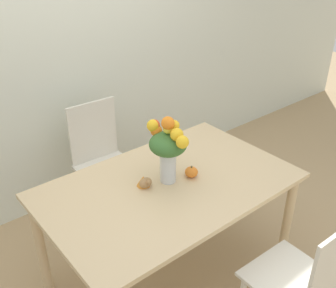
# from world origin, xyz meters

# --- Properties ---
(ground_plane) EXTENTS (12.00, 12.00, 0.00)m
(ground_plane) POSITION_xyz_m (0.00, 0.00, 0.00)
(ground_plane) COLOR tan
(wall_back) EXTENTS (8.00, 0.06, 2.70)m
(wall_back) POSITION_xyz_m (0.00, 1.28, 1.35)
(wall_back) COLOR silver
(wall_back) RESTS_ON ground_plane
(dining_table) EXTENTS (1.50, 0.94, 0.76)m
(dining_table) POSITION_xyz_m (0.00, 0.00, 0.67)
(dining_table) COLOR #D1B284
(dining_table) RESTS_ON ground_plane
(flower_vase) EXTENTS (0.22, 0.31, 0.42)m
(flower_vase) POSITION_xyz_m (0.02, 0.03, 1.00)
(flower_vase) COLOR silver
(flower_vase) RESTS_ON dining_table
(pumpkin) EXTENTS (0.08, 0.08, 0.07)m
(pumpkin) POSITION_xyz_m (0.15, -0.03, 0.79)
(pumpkin) COLOR orange
(pumpkin) RESTS_ON dining_table
(turkey_figurine) EXTENTS (0.08, 0.11, 0.07)m
(turkey_figurine) POSITION_xyz_m (-0.13, 0.07, 0.79)
(turkey_figurine) COLOR #A87A4C
(turkey_figurine) RESTS_ON dining_table
(dining_chair_near_window) EXTENTS (0.43, 0.43, 0.95)m
(dining_chair_near_window) POSITION_xyz_m (0.04, 0.86, 0.49)
(dining_chair_near_window) COLOR silver
(dining_chair_near_window) RESTS_ON ground_plane
(dining_chair_far_side) EXTENTS (0.43, 0.43, 0.95)m
(dining_chair_far_side) POSITION_xyz_m (0.22, -0.84, 0.49)
(dining_chair_far_side) COLOR silver
(dining_chair_far_side) RESTS_ON ground_plane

